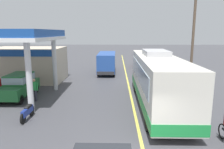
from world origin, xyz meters
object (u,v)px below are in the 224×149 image
object	(u,v)px
car_at_pump	(19,84)
pedestrian_near_pump	(34,89)
coach_bus_main	(157,81)
minibus_opposing_lane	(107,61)
car_trailing_behind_bus	(141,60)
motorcycle_parked_forecourt	(27,112)

from	to	relation	value
car_at_pump	pedestrian_near_pump	world-z (taller)	car_at_pump
coach_bus_main	pedestrian_near_pump	distance (m)	8.73
coach_bus_main	minibus_opposing_lane	xyz separation A→B (m)	(-3.93, 11.82, -0.25)
coach_bus_main	car_trailing_behind_bus	xyz separation A→B (m)	(0.78, 16.45, -0.71)
car_at_pump	motorcycle_parked_forecourt	size ratio (longest dim) A/B	2.33
motorcycle_parked_forecourt	coach_bus_main	bearing A→B (deg)	18.19
car_trailing_behind_bus	coach_bus_main	bearing A→B (deg)	-92.71
coach_bus_main	car_at_pump	distance (m)	10.32
pedestrian_near_pump	car_at_pump	bearing A→B (deg)	149.37
coach_bus_main	car_trailing_behind_bus	size ratio (longest dim) A/B	2.63
car_trailing_behind_bus	motorcycle_parked_forecourt	bearing A→B (deg)	-114.34
car_at_pump	car_trailing_behind_bus	xyz separation A→B (m)	(10.94, 14.81, 0.00)
minibus_opposing_lane	pedestrian_near_pump	size ratio (longest dim) A/B	3.69
car_at_pump	car_trailing_behind_bus	distance (m)	18.41
motorcycle_parked_forecourt	car_trailing_behind_bus	xyz separation A→B (m)	(8.61, 19.02, 0.57)
coach_bus_main	car_at_pump	world-z (taller)	coach_bus_main
motorcycle_parked_forecourt	car_trailing_behind_bus	size ratio (longest dim) A/B	0.43
coach_bus_main	minibus_opposing_lane	world-z (taller)	coach_bus_main
minibus_opposing_lane	car_trailing_behind_bus	bearing A→B (deg)	44.49
car_at_pump	coach_bus_main	bearing A→B (deg)	-9.19
car_at_pump	minibus_opposing_lane	size ratio (longest dim) A/B	0.69
minibus_opposing_lane	car_trailing_behind_bus	size ratio (longest dim) A/B	1.46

